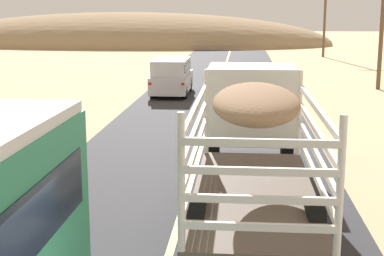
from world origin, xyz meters
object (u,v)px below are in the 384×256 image
at_px(car_far, 172,75).
at_px(power_pole_far, 325,8).
at_px(power_pole_mid, 383,12).
at_px(livestock_truck, 252,117).

height_order(car_far, power_pole_far, power_pole_far).
distance_m(power_pole_mid, power_pole_far, 23.22).
relative_size(car_far, power_pole_mid, 0.56).
distance_m(car_far, power_pole_mid, 12.56).
bearing_deg(livestock_truck, power_pole_mid, 68.35).
xyz_separation_m(livestock_truck, car_far, (-4.04, 15.90, -0.70)).
distance_m(livestock_truck, power_pole_far, 43.18).
bearing_deg(power_pole_mid, power_pole_far, 90.00).
height_order(livestock_truck, car_far, livestock_truck).
bearing_deg(power_pole_far, livestock_truck, -100.18).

